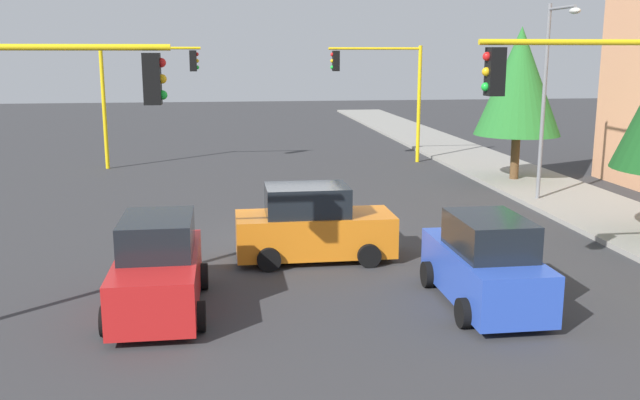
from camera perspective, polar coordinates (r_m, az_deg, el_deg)
ground_plane at (r=20.43m, az=-1.81°, el=-3.24°), size 120.00×120.00×0.00m
sidewalk_kerb at (r=28.14m, az=18.80°, el=0.47°), size 80.00×4.00×0.15m
traffic_signal_near_left at (r=15.73m, az=21.86°, el=6.29°), size 0.36×4.59×5.69m
traffic_signal_far_left at (r=34.53m, az=5.19°, el=9.66°), size 0.36×4.59×5.69m
traffic_signal_near_right at (r=14.16m, az=-22.75°, el=5.39°), size 0.36×4.59×5.58m
traffic_signal_far_right at (r=33.84m, az=-14.24°, el=9.32°), size 0.36×4.59×5.70m
street_lamp_curbside at (r=25.84m, az=18.21°, el=9.12°), size 2.15×0.28×7.00m
tree_roadside_mid at (r=30.16m, az=15.91°, el=9.24°), size 3.52×3.52×6.39m
car_orange at (r=18.31m, az=-0.58°, el=-2.13°), size 2.04×4.09×1.98m
car_blue at (r=15.44m, az=13.28°, el=-5.13°), size 4.01×1.93×1.98m
car_red at (r=15.12m, az=-13.03°, el=-5.47°), size 4.07×1.98×1.98m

